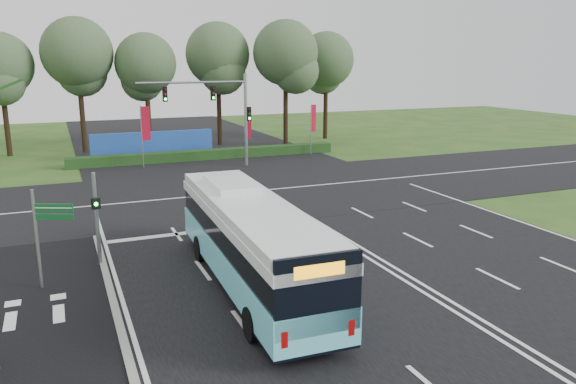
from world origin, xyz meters
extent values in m
plane|color=#244D19|center=(0.00, 0.00, 0.00)|extent=(120.00, 120.00, 0.00)
cube|color=black|center=(0.00, 0.00, 0.02)|extent=(20.00, 120.00, 0.04)
cube|color=black|center=(0.00, 12.00, 0.03)|extent=(120.00, 14.00, 0.05)
cube|color=black|center=(-12.50, -3.00, 0.03)|extent=(5.00, 18.00, 0.06)
cube|color=gray|center=(-10.10, -3.00, 0.06)|extent=(0.25, 18.00, 0.12)
cube|color=#66DCEE|center=(-5.36, -2.19, 1.06)|extent=(2.87, 12.00, 1.09)
cube|color=black|center=(-5.36, -2.19, 0.57)|extent=(2.84, 11.94, 0.30)
cube|color=black|center=(-5.36, -2.19, 2.06)|extent=(2.76, 11.82, 0.94)
cube|color=white|center=(-5.36, -2.19, 2.65)|extent=(2.87, 12.00, 0.35)
cube|color=white|center=(-5.36, -2.19, 3.00)|extent=(2.80, 11.52, 0.35)
cube|color=white|center=(-5.28, 0.29, 3.30)|extent=(1.69, 3.03, 0.25)
cube|color=black|center=(-5.56, -8.09, 2.11)|extent=(2.41, 0.20, 2.19)
cube|color=orange|center=(-5.56, -8.13, 2.80)|extent=(1.39, 0.11, 0.35)
cylinder|color=black|center=(-6.42, 1.23, 0.52)|extent=(0.31, 1.04, 1.03)
cylinder|color=black|center=(-4.09, 1.15, 0.52)|extent=(0.31, 1.04, 1.03)
cylinder|color=black|center=(-6.65, -5.92, 0.52)|extent=(0.31, 1.04, 1.03)
cylinder|color=black|center=(-4.33, -6.00, 0.52)|extent=(0.31, 1.04, 1.03)
cylinder|color=gray|center=(-10.20, 2.21, 1.88)|extent=(0.15, 0.15, 3.76)
cube|color=black|center=(-10.20, 2.03, 2.58)|extent=(0.35, 0.28, 0.43)
sphere|color=#19F233|center=(-10.20, 1.93, 2.58)|extent=(0.15, 0.15, 0.15)
cylinder|color=gray|center=(-12.31, 0.50, 1.82)|extent=(0.11, 0.11, 3.65)
cube|color=#0D4D22|center=(-11.69, 0.22, 3.01)|extent=(1.27, 0.62, 0.27)
cube|color=#0D4D22|center=(-11.69, 0.22, 2.69)|extent=(1.27, 0.62, 0.20)
cube|color=white|center=(-11.69, 0.18, 3.01)|extent=(1.17, 0.53, 0.04)
cylinder|color=gray|center=(-5.49, 22.55, 2.37)|extent=(0.07, 0.07, 4.73)
cube|color=#A20D23|center=(-5.14, 22.58, 3.36)|extent=(0.63, 0.09, 2.52)
cylinder|color=gray|center=(2.87, 23.45, 1.93)|extent=(0.06, 0.06, 3.87)
cube|color=#A20D23|center=(3.15, 23.40, 2.75)|extent=(0.51, 0.14, 2.06)
cylinder|color=gray|center=(8.84, 23.51, 2.18)|extent=(0.07, 0.07, 4.36)
cube|color=#A20D23|center=(9.14, 23.63, 3.10)|extent=(0.55, 0.27, 2.33)
cylinder|color=gray|center=(2.00, 20.50, 3.50)|extent=(0.24, 0.24, 7.00)
cylinder|color=gray|center=(-2.00, 20.50, 6.40)|extent=(8.00, 0.16, 0.16)
cube|color=black|center=(-0.50, 20.50, 5.60)|extent=(0.32, 0.28, 1.05)
cube|color=black|center=(-4.00, 20.50, 5.60)|extent=(0.32, 0.28, 1.05)
cube|color=black|center=(2.25, 20.50, 4.00)|extent=(0.32, 0.28, 1.05)
cube|color=#153413|center=(0.00, 24.50, 0.40)|extent=(22.00, 1.20, 0.80)
cube|color=#1F4EAD|center=(-4.00, 27.00, 1.10)|extent=(10.00, 0.30, 2.20)
cylinder|color=black|center=(-15.18, 32.75, 3.62)|extent=(0.44, 0.44, 7.23)
sphere|color=#3B5733|center=(-15.18, 32.75, 7.61)|extent=(5.33, 5.33, 5.33)
cylinder|color=black|center=(-9.12, 32.23, 4.08)|extent=(0.44, 0.44, 8.16)
sphere|color=#3B5733|center=(-9.12, 32.23, 8.59)|extent=(6.01, 6.01, 6.01)
cylinder|color=black|center=(-3.54, 31.62, 3.65)|extent=(0.44, 0.44, 7.29)
sphere|color=#3B5733|center=(-3.54, 31.62, 7.68)|extent=(5.37, 5.37, 5.37)
cylinder|color=black|center=(3.17, 32.10, 4.04)|extent=(0.44, 0.44, 8.07)
sphere|color=#3B5733|center=(3.17, 32.10, 8.50)|extent=(5.95, 5.95, 5.95)
cylinder|color=black|center=(8.85, 29.26, 4.10)|extent=(0.44, 0.44, 8.19)
sphere|color=#3B5733|center=(8.85, 29.26, 8.62)|extent=(6.04, 6.04, 6.04)
cylinder|color=black|center=(14.53, 32.25, 3.81)|extent=(0.44, 0.44, 7.61)
sphere|color=#3B5733|center=(14.53, 32.25, 8.01)|extent=(5.61, 5.61, 5.61)
camera|label=1|loc=(-11.37, -20.07, 7.94)|focal=35.00mm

